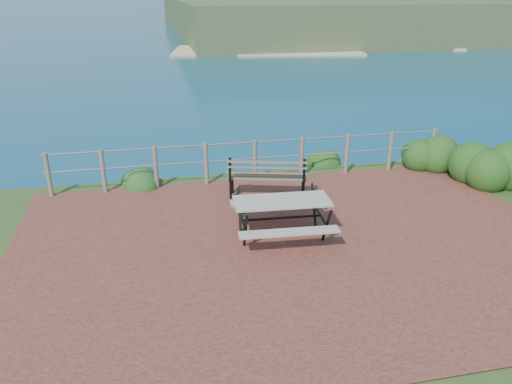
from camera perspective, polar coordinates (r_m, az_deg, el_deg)
The scene contains 8 objects.
ground at distance 8.99m, azimuth 4.33°, elevation -6.28°, with size 10.00×7.00×0.12m, color brown.
safety_railing at distance 11.75m, azimuth -0.13°, elevation 3.88°, with size 9.40×0.10×1.00m.
picnic_table at distance 9.10m, azimuth 2.95°, elevation -2.56°, with size 1.78×1.51×0.73m.
park_bench at distance 10.80m, azimuth 1.30°, elevation 2.49°, with size 1.75×0.86×0.96m.
shrub_right_front at distance 13.00m, azimuth 25.24°, elevation 0.84°, with size 1.28×1.28×1.82m, color #194314.
shrub_right_edge at distance 13.61m, azimuth 18.72°, elevation 2.73°, with size 1.03×1.03×1.48m, color #194314.
shrub_lip_west at distance 12.06m, azimuth -12.65°, elevation 0.92°, with size 0.86×0.86×0.64m, color #1F521E.
shrub_lip_east at distance 13.30m, azimuth 7.60°, elevation 3.30°, with size 0.75×0.75×0.49m, color #194314.
Camera 1 is at (-2.31, -7.55, 4.30)m, focal length 35.00 mm.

